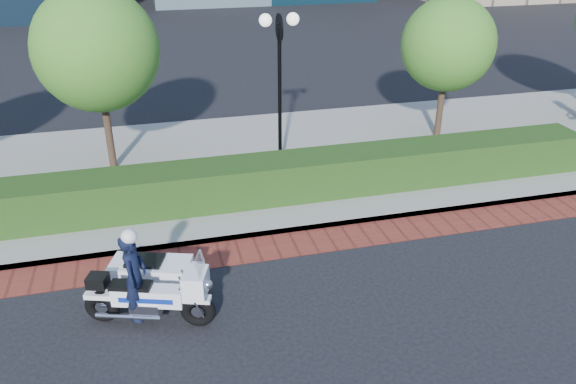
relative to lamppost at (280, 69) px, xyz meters
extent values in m
plane|color=black|center=(-1.00, -5.20, -2.96)|extent=(120.00, 120.00, 0.00)
cube|color=maroon|center=(-1.00, -3.70, -2.95)|extent=(60.00, 1.00, 0.01)
cube|color=gray|center=(-1.00, 0.80, -2.88)|extent=(60.00, 8.00, 0.15)
cube|color=black|center=(-1.00, -1.60, -2.31)|extent=(18.00, 1.20, 1.00)
cylinder|color=black|center=(0.00, 0.00, -2.66)|extent=(0.30, 0.30, 0.30)
cylinder|color=black|center=(0.00, 0.00, -0.81)|extent=(0.10, 0.10, 3.70)
cylinder|color=black|center=(0.00, 0.00, 1.04)|extent=(0.04, 0.70, 0.70)
sphere|color=white|center=(-0.35, 0.00, 1.24)|extent=(0.32, 0.32, 0.32)
sphere|color=white|center=(0.35, 0.00, 1.24)|extent=(0.32, 0.32, 0.32)
cylinder|color=#332319|center=(-4.50, 1.30, -1.72)|extent=(0.20, 0.20, 2.17)
sphere|color=#2E6C1B|center=(-4.50, 1.30, 0.48)|extent=(3.20, 3.20, 3.20)
cylinder|color=#332319|center=(5.50, 1.30, -1.85)|extent=(0.20, 0.20, 1.92)
sphere|color=#2E6C1B|center=(5.50, 1.30, 0.10)|extent=(2.80, 2.80, 2.80)
torus|color=black|center=(-4.56, -5.34, -2.64)|extent=(0.66, 0.38, 0.63)
torus|color=black|center=(-2.93, -5.90, -2.64)|extent=(0.66, 0.38, 0.63)
cube|color=white|center=(-3.75, -5.62, -2.37)|extent=(1.27, 0.69, 0.32)
cube|color=silver|center=(-3.79, -5.61, -2.60)|extent=(0.62, 0.53, 0.27)
cube|color=white|center=(-2.93, -5.90, -2.05)|extent=(0.53, 0.62, 0.43)
cube|color=silver|center=(-2.84, -5.93, -1.72)|extent=(0.26, 0.49, 0.38)
cube|color=black|center=(-4.02, -5.53, -2.18)|extent=(0.77, 0.50, 0.10)
cube|color=black|center=(-4.56, -5.34, -2.10)|extent=(0.41, 0.40, 0.21)
cube|color=white|center=(-3.67, -4.79, -2.48)|extent=(1.62, 1.11, 0.53)
cube|color=black|center=(-3.76, -4.76, -2.19)|extent=(0.79, 0.67, 0.08)
torus|color=black|center=(-3.61, -4.32, -2.72)|extent=(0.50, 0.30, 0.48)
imported|color=black|center=(-3.93, -5.56, -1.99)|extent=(0.57, 0.70, 1.65)
sphere|color=white|center=(-3.93, -5.56, -1.19)|extent=(0.27, 0.27, 0.27)
camera|label=1|loc=(-3.38, -13.90, 3.57)|focal=35.00mm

